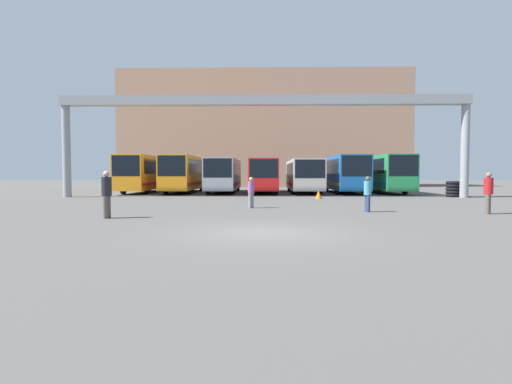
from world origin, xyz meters
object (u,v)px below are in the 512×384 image
(bus_slot_0, at_px, (146,172))
(bus_slot_2, at_px, (224,173))
(bus_slot_4, at_px, (304,174))
(pedestrian_far_center, at_px, (251,192))
(bus_slot_1, at_px, (185,172))
(bus_slot_3, at_px, (264,174))
(bus_slot_5, at_px, (344,172))
(bus_slot_6, at_px, (381,172))
(pedestrian_mid_left, at_px, (368,193))
(pedestrian_near_left, at_px, (107,193))
(traffic_cone, at_px, (319,195))
(tire_stack, at_px, (453,189))
(pedestrian_near_right, at_px, (488,192))

(bus_slot_0, relative_size, bus_slot_2, 1.02)
(bus_slot_4, distance_m, pedestrian_far_center, 17.06)
(pedestrian_far_center, bearing_deg, bus_slot_0, 71.47)
(bus_slot_0, height_order, bus_slot_1, bus_slot_0)
(bus_slot_3, xyz_separation_m, bus_slot_5, (7.32, -0.01, 0.16))
(bus_slot_0, height_order, bus_slot_6, bus_slot_6)
(bus_slot_1, bearing_deg, pedestrian_mid_left, -56.96)
(bus_slot_5, xyz_separation_m, pedestrian_far_center, (-7.95, -16.30, -1.06))
(pedestrian_near_left, bearing_deg, bus_slot_4, -15.04)
(bus_slot_2, distance_m, bus_slot_6, 14.67)
(bus_slot_3, xyz_separation_m, pedestrian_far_center, (-0.62, -16.31, -0.90))
(bus_slot_5, height_order, traffic_cone, bus_slot_5)
(bus_slot_0, relative_size, tire_stack, 9.03)
(bus_slot_0, distance_m, pedestrian_far_center, 19.65)
(pedestrian_near_right, bearing_deg, bus_slot_5, 43.95)
(bus_slot_2, distance_m, pedestrian_near_right, 23.56)
(pedestrian_far_center, xyz_separation_m, pedestrian_mid_left, (5.40, -1.98, 0.03))
(bus_slot_0, distance_m, bus_slot_2, 7.33)
(bus_slot_5, bearing_deg, bus_slot_3, 179.94)
(bus_slot_6, bearing_deg, pedestrian_far_center, -123.65)
(pedestrian_near_right, xyz_separation_m, pedestrian_far_center, (-10.42, 2.76, -0.13))
(pedestrian_far_center, height_order, tire_stack, pedestrian_far_center)
(pedestrian_near_left, height_order, traffic_cone, pedestrian_near_left)
(traffic_cone, xyz_separation_m, tire_stack, (10.40, 2.37, 0.30))
(bus_slot_2, relative_size, tire_stack, 8.87)
(bus_slot_4, xyz_separation_m, tire_stack, (10.59, -6.52, -1.11))
(bus_slot_3, distance_m, pedestrian_near_left, 21.98)
(pedestrian_near_right, bearing_deg, bus_slot_4, 54.23)
(bus_slot_2, xyz_separation_m, traffic_cone, (7.51, -8.96, -1.47))
(bus_slot_5, bearing_deg, tire_stack, -42.43)
(bus_slot_1, xyz_separation_m, pedestrian_far_center, (6.70, -16.62, -1.06))
(bus_slot_2, relative_size, traffic_cone, 18.03)
(bus_slot_0, height_order, pedestrian_far_center, bus_slot_0)
(bus_slot_4, relative_size, pedestrian_near_right, 5.79)
(bus_slot_5, bearing_deg, pedestrian_near_left, -122.58)
(bus_slot_6, relative_size, pedestrian_near_left, 6.65)
(pedestrian_near_right, height_order, traffic_cone, pedestrian_near_right)
(bus_slot_0, bearing_deg, pedestrian_far_center, -58.11)
(traffic_cone, bearing_deg, pedestrian_far_center, -120.47)
(bus_slot_0, height_order, tire_stack, bus_slot_0)
(bus_slot_0, bearing_deg, tire_stack, -14.84)
(bus_slot_0, xyz_separation_m, pedestrian_near_left, (4.84, -21.44, -0.92))
(bus_slot_4, relative_size, bus_slot_5, 1.04)
(bus_slot_0, height_order, bus_slot_5, bus_slot_0)
(pedestrian_near_right, height_order, pedestrian_far_center, pedestrian_near_right)
(bus_slot_0, relative_size, bus_slot_1, 1.01)
(bus_slot_0, relative_size, bus_slot_5, 1.07)
(tire_stack, bearing_deg, bus_slot_1, 162.86)
(bus_slot_0, height_order, pedestrian_near_left, bus_slot_0)
(bus_slot_2, height_order, pedestrian_mid_left, bus_slot_2)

